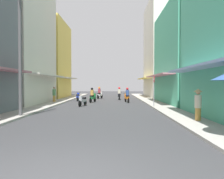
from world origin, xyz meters
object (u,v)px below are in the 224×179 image
object	(u,v)px
motorbike_green	(93,96)
utility_pole	(20,49)
motorbike_white	(100,93)
motorbike_orange	(127,96)
street_sign_no_entry	(154,87)
motorbike_blue	(78,97)
pedestrian_far	(198,104)
motorbike_silver	(82,100)
motorbike_black	(119,94)
pedestrian_foreground	(54,95)

from	to	relation	value
motorbike_green	utility_pole	xyz separation A→B (m)	(-3.09, -10.86, 3.25)
motorbike_white	motorbike_orange	size ratio (longest dim) A/B	0.97
motorbike_green	street_sign_no_entry	world-z (taller)	street_sign_no_entry
motorbike_blue	motorbike_orange	bearing A→B (deg)	-20.07
motorbike_blue	pedestrian_far	distance (m)	16.91
motorbike_orange	motorbike_white	bearing A→B (deg)	118.24
pedestrian_far	motorbike_silver	bearing A→B (deg)	129.78
motorbike_green	motorbike_silver	bearing A→B (deg)	-96.65
motorbike_blue	street_sign_no_entry	xyz separation A→B (m)	(7.48, -7.48, 1.21)
motorbike_silver	street_sign_no_entry	bearing A→B (deg)	-11.93
motorbike_white	motorbike_green	size ratio (longest dim) A/B	0.98
motorbike_white	pedestrian_far	distance (m)	19.79
utility_pole	motorbike_orange	bearing A→B (deg)	58.26
pedestrian_far	utility_pole	xyz separation A→B (m)	(-9.63, 1.70, 2.99)
utility_pole	motorbike_white	bearing A→B (deg)	78.68
motorbike_silver	utility_pole	bearing A→B (deg)	-111.21
motorbike_black	pedestrian_foreground	size ratio (longest dim) A/B	1.08
pedestrian_foreground	motorbike_black	bearing A→B (deg)	36.31
motorbike_blue	pedestrian_foreground	distance (m)	3.42
motorbike_white	pedestrian_foreground	distance (m)	8.11
motorbike_black	pedestrian_far	size ratio (longest dim) A/B	1.06
motorbike_orange	motorbike_green	size ratio (longest dim) A/B	1.01
motorbike_orange	motorbike_black	bearing A→B (deg)	99.73
street_sign_no_entry	pedestrian_foreground	bearing A→B (deg)	153.51
motorbike_orange	street_sign_no_entry	bearing A→B (deg)	-70.63
motorbike_orange	pedestrian_far	size ratio (longest dim) A/B	1.05
motorbike_orange	motorbike_blue	xyz separation A→B (m)	(-5.57, 2.03, -0.20)
motorbike_green	pedestrian_foreground	size ratio (longest dim) A/B	1.05
motorbike_silver	street_sign_no_entry	xyz separation A→B (m)	(6.05, -1.28, 1.21)
motorbike_blue	street_sign_no_entry	size ratio (longest dim) A/B	0.68
motorbike_black	motorbike_blue	bearing A→B (deg)	-154.82
motorbike_white	motorbike_black	world-z (taller)	same
motorbike_orange	utility_pole	bearing A→B (deg)	-121.74
motorbike_blue	utility_pole	xyz separation A→B (m)	(-1.18, -12.94, 3.45)
utility_pole	street_sign_no_entry	size ratio (longest dim) A/B	2.92
pedestrian_far	pedestrian_foreground	xyz separation A→B (m)	(-10.46, 11.88, -0.12)
motorbike_white	motorbike_black	bearing A→B (deg)	-36.04
pedestrian_foreground	utility_pole	bearing A→B (deg)	-85.34
motorbike_orange	pedestrian_foreground	xyz separation A→B (m)	(-7.57, -0.72, 0.14)
motorbike_silver	motorbike_white	world-z (taller)	motorbike_white
motorbike_white	motorbike_black	distance (m)	3.20
motorbike_black	pedestrian_far	distance (m)	17.29
pedestrian_far	motorbike_blue	bearing A→B (deg)	120.02
pedestrian_foreground	utility_pole	distance (m)	10.68
motorbike_silver	motorbike_blue	bearing A→B (deg)	103.04
pedestrian_foreground	street_sign_no_entry	size ratio (longest dim) A/B	0.63
motorbike_silver	motorbike_white	xyz separation A→B (m)	(0.81, 10.35, 0.20)
motorbike_silver	pedestrian_foreground	distance (m)	4.89
motorbike_white	street_sign_no_entry	world-z (taller)	street_sign_no_entry
motorbike_silver	street_sign_no_entry	world-z (taller)	street_sign_no_entry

